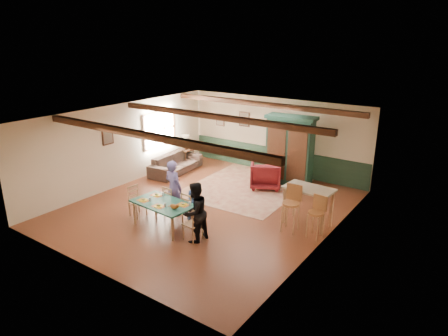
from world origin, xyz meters
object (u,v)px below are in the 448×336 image
Objects in this scene: table_lamp at (185,142)px; counter_table at (308,206)px; bar_stool_right at (316,218)px; person_child at (193,206)px; cat at (174,206)px; end_table at (186,157)px; armoire at (290,150)px; sofa at (176,163)px; bar_stool_left at (291,209)px; dining_chair_end_left at (138,202)px; dining_chair_end_right at (192,223)px; dining_chair_far_right at (191,207)px; dining_chair_far_left at (172,201)px; person_woman at (195,212)px; armchair at (266,175)px; dining_table at (163,215)px; person_man at (174,188)px.

counter_table is (6.00, -2.16, -0.37)m from table_lamp.
counter_table is at bearing 135.27° from bar_stool_right.
table_lamp is at bearing -42.94° from person_child.
cat reaches higher than end_table.
armoire is at bearing 5.16° from end_table.
sofa is 1.86× the size of bar_stool_left.
dining_chair_end_left is at bearing -161.51° from bar_stool_left.
armoire is (0.16, 4.90, 0.73)m from dining_chair_end_right.
cat is at bearing -136.22° from counter_table.
dining_chair_far_right is 1.55m from dining_chair_end_left.
sofa is (-2.40, 2.85, -0.10)m from dining_chair_far_left.
cat is (0.80, -0.81, 0.33)m from dining_chair_far_left.
person_woman is at bearing -47.58° from end_table.
dining_chair_far_left is at bearing -114.74° from armoire.
armchair is at bearing -19.88° from dining_chair_end_left.
dining_chair_end_right is 0.95× the size of person_child.
dining_chair_end_left reaches higher than cat.
dining_table is 1.34× the size of bar_stool_left.
dining_chair_far_left is at bearing 5.71° from person_child.
dining_chair_far_right is at bearing 100.37° from cat.
armchair is at bearing -171.41° from dining_chair_end_right.
dining_chair_far_left is 1.00× the size of dining_chair_far_right.
sofa is (-3.84, 3.62, -0.42)m from person_woman.
counter_table is at bearing -143.98° from person_child.
dining_chair_far_left is at bearing -158.31° from bar_stool_right.
counter_table is (1.86, 2.36, -0.23)m from person_woman.
table_lamp reaches higher than cat.
dining_chair_far_right is at bearing -153.92° from bar_stool_right.
dining_chair_end_right is at bearing -48.16° from table_lamp.
person_child reaches higher than sofa.
bar_stool_left is 1.13× the size of bar_stool_right.
dining_chair_end_right is 2.64× the size of cat.
bar_stool_right reaches higher than dining_chair_end_right.
armoire is 1.85× the size of counter_table.
bar_stool_right is at bearing -22.90° from end_table.
dining_chair_far_left reaches higher than sofa.
dining_chair_end_left is (-0.73, -0.60, 0.00)m from dining_chair_far_left.
armoire reaches higher than dining_chair_end_right.
table_lamp reaches higher than counter_table.
sofa is at bearing 30.42° from dining_chair_end_left.
end_table is at bearing 163.52° from bar_stool_right.
person_man is at bearing -43.15° from dining_chair_end_left.
cat is 5.76m from end_table.
bar_stool_left is (-0.21, -0.59, 0.09)m from counter_table.
person_man is at bearing -53.75° from table_lamp.
armchair is 3.50m from sofa.
end_table is at bearing -43.54° from dining_chair_far_right.
dining_chair_end_right is at bearing -48.16° from end_table.
bar_stool_right is at bearing -156.96° from person_child.
bar_stool_left is (5.50, -1.85, 0.28)m from sofa.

